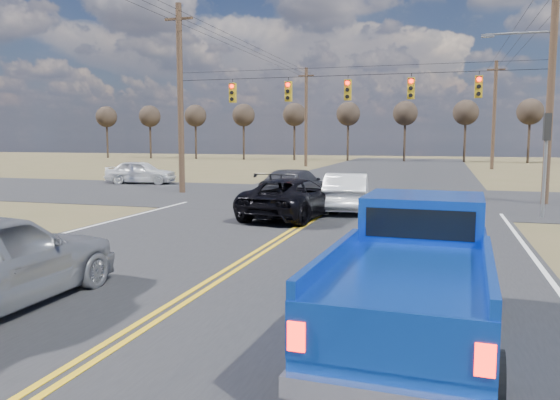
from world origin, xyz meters
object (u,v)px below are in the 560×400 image
(white_car_queue, at_px, (347,192))
(dgrey_car_queue, at_px, (294,186))
(cross_car_west, at_px, (141,172))
(pickup_truck, at_px, (415,277))
(black_suv, at_px, (293,198))

(white_car_queue, height_order, dgrey_car_queue, dgrey_car_queue)
(dgrey_car_queue, xyz_separation_m, cross_car_west, (-12.20, 6.98, -0.02))
(pickup_truck, bearing_deg, black_suv, 115.80)
(black_suv, distance_m, cross_car_west, 17.74)
(dgrey_car_queue, bearing_deg, cross_car_west, -26.32)
(pickup_truck, distance_m, cross_car_west, 29.69)
(pickup_truck, height_order, dgrey_car_queue, pickup_truck)
(black_suv, xyz_separation_m, dgrey_car_queue, (-1.20, 4.64, 0.03))
(black_suv, bearing_deg, white_car_queue, -114.35)
(black_suv, xyz_separation_m, white_car_queue, (1.60, 2.52, 0.03))
(pickup_truck, height_order, cross_car_west, pickup_truck)
(cross_car_west, bearing_deg, white_car_queue, -130.39)
(black_suv, xyz_separation_m, cross_car_west, (-13.40, 11.62, 0.01))
(white_car_queue, xyz_separation_m, cross_car_west, (-15.00, 9.10, -0.02))
(pickup_truck, relative_size, white_car_queue, 1.19)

